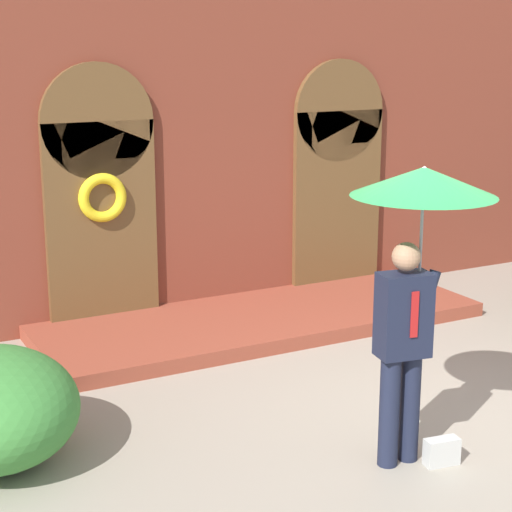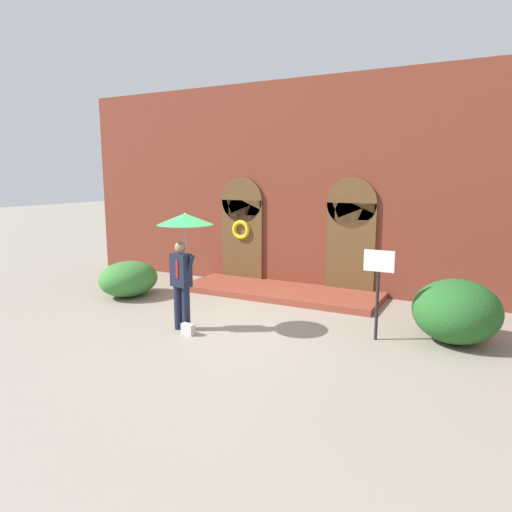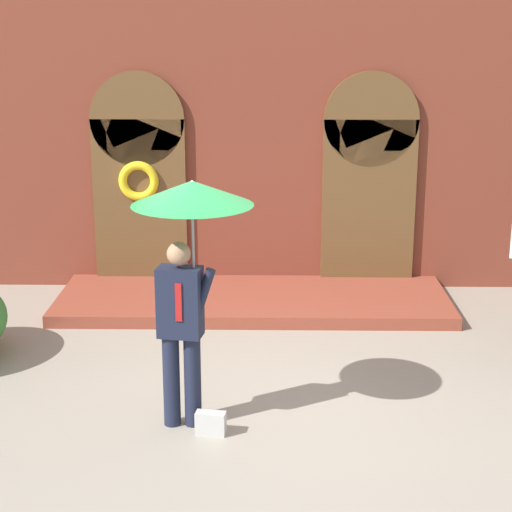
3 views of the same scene
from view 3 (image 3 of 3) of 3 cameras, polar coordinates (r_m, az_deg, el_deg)
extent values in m
plane|color=gray|center=(8.66, -0.59, -9.99)|extent=(80.00, 80.00, 0.00)
cube|color=brown|center=(12.04, -0.11, 11.16)|extent=(14.00, 0.50, 5.60)
cube|color=brown|center=(12.12, -7.72, 3.40)|extent=(1.30, 0.08, 2.40)
cylinder|color=brown|center=(11.93, -7.94, 9.04)|extent=(1.30, 0.08, 1.30)
cube|color=brown|center=(12.07, 7.50, 3.35)|extent=(1.30, 0.08, 2.40)
cylinder|color=brown|center=(11.87, 7.71, 9.02)|extent=(1.30, 0.08, 1.30)
torus|color=yellow|center=(11.99, -7.83, 4.97)|extent=(0.56, 0.12, 0.56)
cube|color=brown|center=(11.46, -0.20, -2.99)|extent=(5.20, 1.80, 0.16)
cylinder|color=#191E33|center=(8.17, -5.66, -8.26)|extent=(0.16, 0.16, 0.90)
cylinder|color=#191E33|center=(8.15, -4.25, -8.28)|extent=(0.16, 0.16, 0.90)
cube|color=#191E33|center=(7.87, -5.09, -3.08)|extent=(0.44, 0.30, 0.66)
cube|color=#A51919|center=(7.74, -5.19, -3.11)|extent=(0.06, 0.02, 0.36)
sphere|color=#A87A5B|center=(7.74, -5.17, 0.15)|extent=(0.22, 0.22, 0.22)
cylinder|color=#191E33|center=(7.82, -3.50, -2.40)|extent=(0.22, 0.09, 0.46)
cylinder|color=gray|center=(7.74, -4.19, -0.14)|extent=(0.02, 0.02, 0.98)
cone|color=#1E7538|center=(7.59, -4.28, 4.22)|extent=(1.10, 1.10, 0.22)
cone|color=white|center=(7.59, -4.28, 4.33)|extent=(0.60, 0.61, 0.20)
cube|color=#B7B7B2|center=(8.10, -3.04, -11.07)|extent=(0.29, 0.16, 0.22)
camera|label=1|loc=(5.34, -61.35, 2.11)|focal=60.00mm
camera|label=2|loc=(4.63, 85.67, -8.05)|focal=32.00mm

